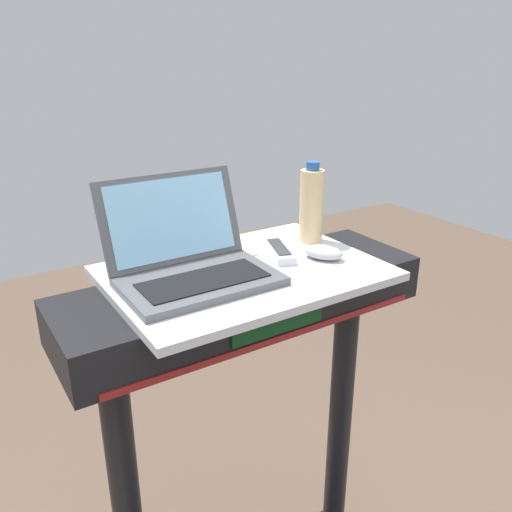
{
  "coord_description": "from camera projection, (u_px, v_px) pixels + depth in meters",
  "views": [
    {
      "loc": [
        -0.6,
        -0.29,
        1.7
      ],
      "look_at": [
        0.0,
        0.65,
        1.26
      ],
      "focal_mm": 37.25,
      "sensor_mm": 36.0,
      "label": 1
    }
  ],
  "objects": [
    {
      "name": "water_bottle",
      "position": [
        311.0,
        205.0,
        1.4
      ],
      "size": [
        0.06,
        0.06,
        0.22
      ],
      "color": "beige",
      "rests_on": "desk_board"
    },
    {
      "name": "computer_mouse",
      "position": [
        323.0,
        252.0,
        1.31
      ],
      "size": [
        0.1,
        0.12,
        0.03
      ],
      "primitive_type": "ellipsoid",
      "rotation": [
        0.0,
        0.0,
        0.53
      ],
      "color": "#B2B2B7",
      "rests_on": "desk_board"
    },
    {
      "name": "tv_remote",
      "position": [
        279.0,
        251.0,
        1.34
      ],
      "size": [
        0.1,
        0.17,
        0.02
      ],
      "color": "silver",
      "rests_on": "desk_board"
    },
    {
      "name": "laptop",
      "position": [
        191.0,
        260.0,
        1.19
      ],
      "size": [
        0.34,
        0.28,
        0.22
      ],
      "rotation": [
        0.0,
        0.0,
        -0.02
      ],
      "color": "#515459",
      "rests_on": "desk_board"
    },
    {
      "name": "desk_board",
      "position": [
        245.0,
        273.0,
        1.26
      ],
      "size": [
        0.63,
        0.45,
        0.02
      ],
      "primitive_type": "cube",
      "color": "silver",
      "rests_on": "treadmill_base"
    }
  ]
}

